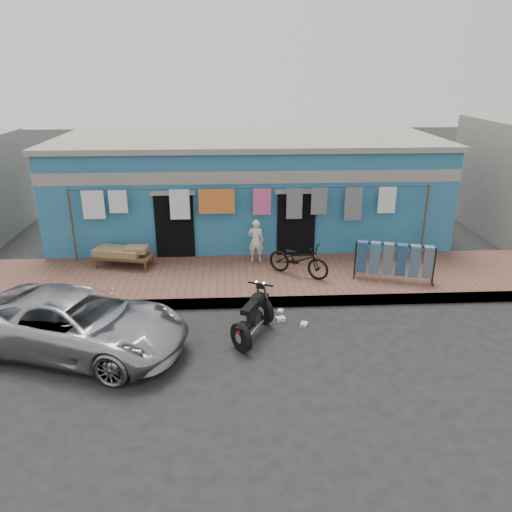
{
  "coord_description": "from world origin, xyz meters",
  "views": [
    {
      "loc": [
        -0.61,
        -9.28,
        5.41
      ],
      "look_at": [
        0.0,
        2.0,
        1.15
      ],
      "focal_mm": 35.0,
      "sensor_mm": 36.0,
      "label": 1
    }
  ],
  "objects_px": {
    "bicycle": "(299,256)",
    "motorcycle": "(253,314)",
    "car": "(77,322)",
    "seated_person": "(256,241)",
    "jeans_rack": "(394,261)",
    "charpoy": "(125,257)"
  },
  "relations": [
    {
      "from": "bicycle",
      "to": "motorcycle",
      "type": "bearing_deg",
      "value": -172.62
    },
    {
      "from": "car",
      "to": "seated_person",
      "type": "bearing_deg",
      "value": -24.05
    },
    {
      "from": "motorcycle",
      "to": "jeans_rack",
      "type": "bearing_deg",
      "value": 56.28
    },
    {
      "from": "seated_person",
      "to": "motorcycle",
      "type": "distance_m",
      "value": 3.81
    },
    {
      "from": "charpoy",
      "to": "seated_person",
      "type": "bearing_deg",
      "value": 2.43
    },
    {
      "from": "car",
      "to": "seated_person",
      "type": "xyz_separation_m",
      "value": [
        3.81,
        4.18,
        0.23
      ]
    },
    {
      "from": "bicycle",
      "to": "charpoy",
      "type": "height_order",
      "value": "bicycle"
    },
    {
      "from": "car",
      "to": "charpoy",
      "type": "relative_size",
      "value": 2.57
    },
    {
      "from": "charpoy",
      "to": "car",
      "type": "bearing_deg",
      "value": -92.3
    },
    {
      "from": "bicycle",
      "to": "motorcycle",
      "type": "xyz_separation_m",
      "value": [
        -1.34,
        -2.72,
        -0.28
      ]
    },
    {
      "from": "bicycle",
      "to": "charpoy",
      "type": "relative_size",
      "value": 0.96
    },
    {
      "from": "bicycle",
      "to": "jeans_rack",
      "type": "xyz_separation_m",
      "value": [
        2.43,
        -0.39,
        -0.05
      ]
    },
    {
      "from": "motorcycle",
      "to": "jeans_rack",
      "type": "height_order",
      "value": "jeans_rack"
    },
    {
      "from": "charpoy",
      "to": "jeans_rack",
      "type": "xyz_separation_m",
      "value": [
        7.15,
        -1.31,
        0.22
      ]
    },
    {
      "from": "motorcycle",
      "to": "charpoy",
      "type": "xyz_separation_m",
      "value": [
        -3.38,
        3.64,
        -0.0
      ]
    },
    {
      "from": "car",
      "to": "bicycle",
      "type": "distance_m",
      "value": 5.79
    },
    {
      "from": "seated_person",
      "to": "motorcycle",
      "type": "relative_size",
      "value": 0.72
    },
    {
      "from": "seated_person",
      "to": "charpoy",
      "type": "bearing_deg",
      "value": 8.78
    },
    {
      "from": "charpoy",
      "to": "jeans_rack",
      "type": "bearing_deg",
      "value": -10.36
    },
    {
      "from": "bicycle",
      "to": "car",
      "type": "bearing_deg",
      "value": 156.0
    },
    {
      "from": "bicycle",
      "to": "charpoy",
      "type": "distance_m",
      "value": 4.82
    },
    {
      "from": "car",
      "to": "seated_person",
      "type": "relative_size",
      "value": 3.69
    }
  ]
}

